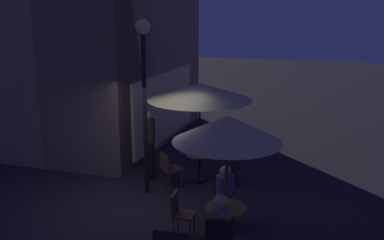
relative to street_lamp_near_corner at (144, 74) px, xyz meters
The scene contains 15 objects.
ground_plane 2.90m from the street_lamp_near_corner, 167.86° to the right, with size 60.00×60.00×0.00m, color #282028.
cafe_building 4.57m from the street_lamp_near_corner, 51.19° to the left, with size 6.84×7.73×7.33m.
street_lamp_near_corner is the anchor object (origin of this frame).
cafe_table_0 2.69m from the street_lamp_near_corner, 43.24° to the right, with size 0.69×0.69×0.73m.
cafe_table_1 3.64m from the street_lamp_near_corner, 126.72° to the right, with size 0.76×0.76×0.71m.
patio_umbrella_0 1.52m from the street_lamp_near_corner, 43.24° to the right, with size 2.52×2.52×2.47m.
patio_umbrella_1 2.91m from the street_lamp_near_corner, 126.72° to the right, with size 1.92×1.92×2.41m.
cafe_chair_0 3.00m from the street_lamp_near_corner, 66.93° to the right, with size 0.53×0.53×0.94m.
cafe_chair_1 2.35m from the street_lamp_near_corner, 40.73° to the right, with size 0.62×0.62×0.86m.
cafe_chair_2 3.20m from the street_lamp_near_corner, 141.25° to the right, with size 0.42×0.42×0.89m.
cafe_chair_3 4.10m from the street_lamp_near_corner, 136.59° to the right, with size 0.47×0.47×0.91m.
cafe_chair_4 3.15m from the street_lamp_near_corner, 112.15° to the right, with size 0.48×0.48×0.95m.
patron_seated_0 3.92m from the street_lamp_near_corner, 135.04° to the right, with size 0.52×0.34×1.26m.
patron_seated_1 3.13m from the street_lamp_near_corner, 114.93° to the right, with size 0.54×0.43×1.21m.
patron_standing_2 2.07m from the street_lamp_near_corner, 18.42° to the left, with size 0.31×0.31×1.75m.
Camera 1 is at (-8.04, -3.71, 4.16)m, focal length 40.87 mm.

